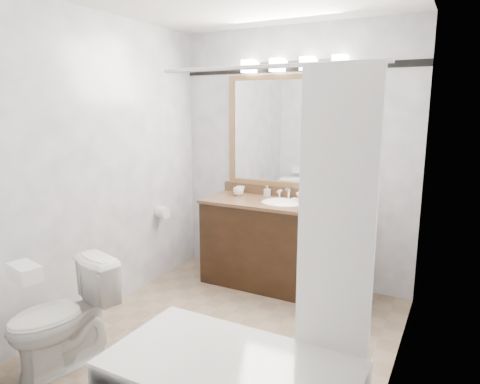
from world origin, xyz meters
name	(u,v)px	position (x,y,z in m)	size (l,w,h in m)	color
room	(228,176)	(0.00, 0.00, 1.25)	(2.42, 2.62, 2.52)	gray
vanity	(280,244)	(0.00, 1.02, 0.44)	(1.53, 0.58, 0.97)	black
mirror	(293,132)	(0.00, 1.28, 1.50)	(1.40, 0.04, 1.10)	olive
vanity_light_bar	(293,64)	(0.00, 1.23, 2.13)	(1.02, 0.14, 0.12)	silver
accent_stripe	(295,68)	(0.00, 1.29, 2.10)	(2.40, 0.01, 0.06)	black
tp_roll	(163,212)	(-1.14, 0.66, 0.70)	(0.12, 0.12, 0.11)	white
toilet	(62,317)	(-0.78, -0.89, 0.36)	(0.40, 0.70, 0.72)	white
tissue_box	(25,272)	(-0.78, -1.12, 0.76)	(0.23, 0.13, 0.09)	white
coffee_maker	(342,187)	(0.56, 1.06, 1.04)	(0.20, 0.24, 0.37)	black
cup_left	(238,192)	(-0.51, 1.11, 0.89)	(0.11, 0.11, 0.08)	white
cup_right	(240,190)	(-0.53, 1.18, 0.89)	(0.09, 0.09, 0.08)	white
soap_bottle_a	(267,191)	(-0.24, 1.21, 0.91)	(0.05, 0.05, 0.11)	white
soap_bar	(296,200)	(0.10, 1.13, 0.86)	(0.09, 0.05, 0.03)	beige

